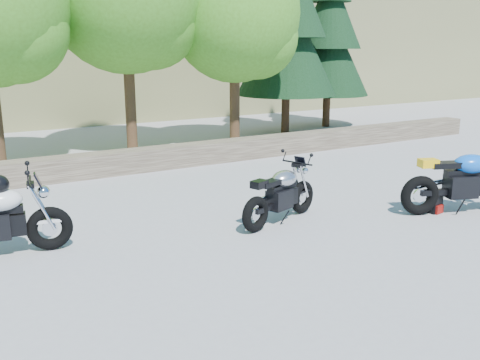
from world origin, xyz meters
name	(u,v)px	position (x,y,z in m)	size (l,w,h in m)	color
ground	(264,248)	(0.00, 0.00, 0.00)	(90.00, 90.00, 0.00)	gray
stone_wall	(130,161)	(0.00, 5.50, 0.25)	(22.00, 0.55, 0.50)	#483C30
tree_decid_right	(239,18)	(3.71, 6.94, 3.50)	(3.54, 3.54, 5.41)	#382314
conifer_near	(287,16)	(6.20, 8.20, 3.68)	(3.17, 3.17, 7.06)	#382314
conifer_far	(329,31)	(8.40, 8.80, 3.27)	(2.82, 2.82, 6.27)	#382314
silver_bike	(281,195)	(0.87, 0.85, 0.45)	(1.77, 0.79, 0.92)	black
blue_bike	(463,182)	(3.81, -0.31, 0.54)	(2.12, 0.99, 1.11)	black
backpack	(435,203)	(3.42, -0.09, 0.17)	(0.28, 0.25, 0.34)	black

